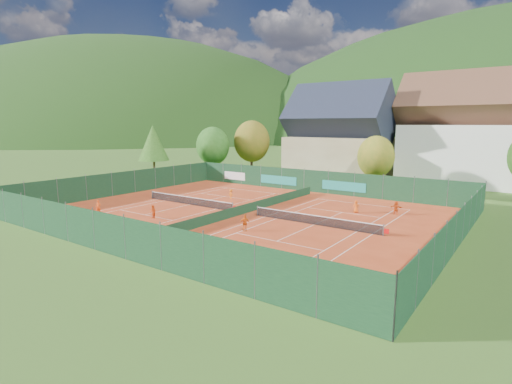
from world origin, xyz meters
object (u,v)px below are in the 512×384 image
(player_right_far_b, at_px, (396,208))
(player_left_mid, at_px, (153,212))
(player_left_far, at_px, (231,194))
(player_right_far_a, at_px, (356,206))
(player_left_near, at_px, (98,207))
(chalet, at_px, (339,139))
(ball_hopper, at_px, (301,276))
(player_right_near, at_px, (245,223))
(hotel_block_a, at_px, (474,136))

(player_right_far_b, bearing_deg, player_left_mid, 33.71)
(player_left_far, distance_m, player_right_far_a, 15.57)
(player_left_near, distance_m, player_right_far_b, 30.60)
(chalet, distance_m, ball_hopper, 46.48)
(player_left_mid, bearing_deg, player_right_far_a, 48.24)
(player_right_near, height_order, player_right_far_a, player_right_near)
(player_right_near, distance_m, player_right_far_b, 16.59)
(player_left_near, height_order, player_left_far, player_left_near)
(player_right_far_b, bearing_deg, player_left_far, 3.40)
(player_left_near, xyz_separation_m, player_left_far, (5.93, 14.37, -0.12))
(player_left_far, bearing_deg, player_left_near, 75.90)
(hotel_block_a, height_order, player_right_far_b, hotel_block_a)
(chalet, relative_size, player_left_far, 13.10)
(chalet, bearing_deg, hotel_block_a, 17.53)
(hotel_block_a, distance_m, player_right_far_b, 28.32)
(player_left_mid, height_order, player_right_near, player_right_near)
(player_right_near, distance_m, player_right_far_a, 13.55)
(hotel_block_a, bearing_deg, player_right_far_a, -103.24)
(player_left_mid, relative_size, player_right_far_b, 0.98)
(hotel_block_a, xyz_separation_m, player_left_near, (-28.21, -44.88, -6.65))
(player_right_far_b, bearing_deg, hotel_block_a, -102.51)
(ball_hopper, distance_m, player_left_far, 27.22)
(hotel_block_a, bearing_deg, player_left_near, -122.15)
(ball_hopper, bearing_deg, player_left_near, 171.16)
(player_left_mid, xyz_separation_m, player_right_far_a, (15.19, 14.13, -0.01))
(player_left_near, height_order, player_right_far_a, player_left_near)
(player_right_far_a, bearing_deg, ball_hopper, 76.07)
(player_right_far_a, distance_m, player_right_far_b, 3.97)
(player_right_far_b, bearing_deg, player_right_far_a, 16.63)
(chalet, distance_m, player_left_near, 40.39)
(player_left_mid, bearing_deg, chalet, 90.71)
(player_right_far_b, bearing_deg, player_right_near, 51.97)
(player_left_far, height_order, player_right_near, player_right_near)
(player_right_near, bearing_deg, player_right_far_b, 4.88)
(hotel_block_a, height_order, player_right_far_a, hotel_block_a)
(player_right_far_a, bearing_deg, hotel_block_a, -129.99)
(chalet, bearing_deg, player_right_far_a, -61.91)
(player_left_far, bearing_deg, player_right_near, 141.85)
(hotel_block_a, xyz_separation_m, player_right_far_a, (-6.79, -28.87, -6.72))
(chalet, relative_size, hotel_block_a, 0.75)
(ball_hopper, height_order, player_left_mid, player_left_mid)
(player_left_near, height_order, player_left_mid, player_left_near)
(hotel_block_a, relative_size, player_left_near, 14.71)
(player_left_far, bearing_deg, ball_hopper, 145.77)
(player_left_far, relative_size, player_right_far_b, 0.89)
(ball_hopper, bearing_deg, hotel_block_a, 87.39)
(ball_hopper, bearing_deg, player_right_far_b, 92.39)
(player_right_far_a, bearing_deg, player_left_near, 10.03)
(player_left_mid, distance_m, player_left_far, 12.49)
(hotel_block_a, distance_m, ball_hopper, 49.45)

